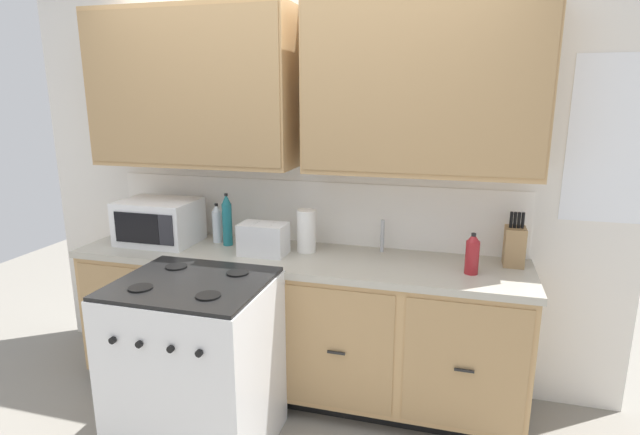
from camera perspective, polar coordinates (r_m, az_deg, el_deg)
The scene contains 12 objects.
ground_plane at distance 3.19m, azimuth -4.46°, elevation -21.63°, with size 8.00×8.00×0.00m, color gray.
wall_unit at distance 3.08m, azimuth -1.77°, elevation 10.05°, with size 3.89×0.40×2.49m.
counter_run at distance 3.20m, azimuth -2.73°, elevation -11.82°, with size 2.72×0.64×0.91m.
stove_range at distance 2.82m, azimuth -13.80°, elevation -15.97°, with size 0.76×0.68×0.95m.
microwave at distance 3.41m, azimuth -17.75°, elevation -0.44°, with size 0.48×0.37×0.28m.
toaster at distance 3.04m, azimuth -6.43°, elevation -2.43°, with size 0.28×0.18×0.19m.
knife_block at distance 3.03m, azimuth 21.16°, elevation -2.98°, with size 0.11×0.14×0.31m.
sink_faucet at distance 3.09m, azimuth 7.08°, elevation -2.07°, with size 0.02×0.02×0.20m, color #B2B5BA.
paper_towel_roll at distance 3.07m, azimuth -1.55°, elevation -1.52°, with size 0.12×0.12×0.26m, color white.
bottle_clear at distance 3.33m, azimuth -11.57°, elevation -0.65°, with size 0.06×0.06×0.26m.
bottle_red at distance 2.81m, azimuth 16.87°, elevation -3.98°, with size 0.07×0.07×0.23m.
bottle_teal at distance 3.24m, azimuth -10.48°, elevation -0.30°, with size 0.06×0.06×0.34m.
Camera 1 is at (0.92, -2.44, 1.85)m, focal length 28.25 mm.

